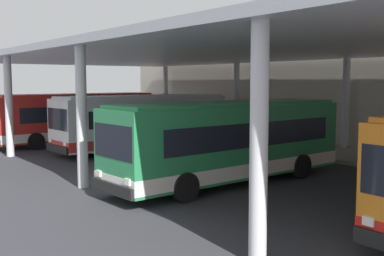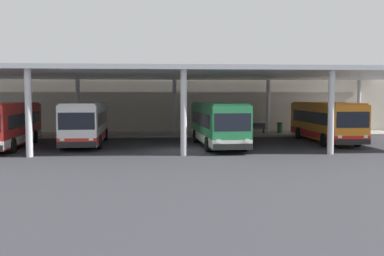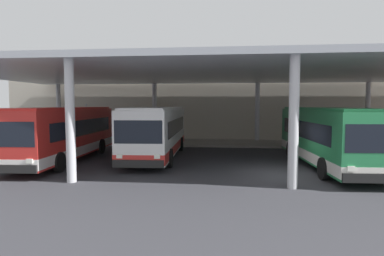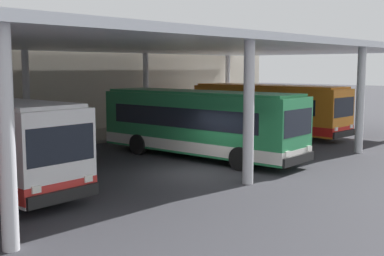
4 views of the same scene
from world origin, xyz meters
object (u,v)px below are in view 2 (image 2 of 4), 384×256
Objects in this scene: bus_second_bay at (86,123)px; trash_bin at (280,128)px; bench_waiting at (256,128)px; banner_sign at (12,115)px; bus_nearest_bay at (7,124)px; bus_far_bay at (325,121)px; bus_middle_bay at (217,124)px.

trash_bin is at bearing 23.32° from bus_second_bay.
banner_sign is at bearing -177.75° from bench_waiting.
bus_nearest_bay is 5.52m from bus_second_bay.
bus_nearest_bay is at bearing -157.67° from trash_bin.
bus_nearest_bay is 1.01× the size of bus_far_bay.
bench_waiting is at bearing 24.93° from bus_nearest_bay.
bus_second_bay is 1.01× the size of bus_far_bay.
bus_middle_bay is (9.73, -1.94, 0.00)m from bus_second_bay.
banner_sign is (-7.61, 6.59, 0.32)m from bus_second_bay.
bus_middle_bay is 19.32m from banner_sign.
bench_waiting is at bearing 175.87° from trash_bin.
bus_far_bay is (8.93, 2.27, 0.00)m from bus_middle_bay.
banner_sign reaches higher than bus_far_bay.
bus_far_bay is 10.78× the size of trash_bin.
trash_bin reaches higher than bench_waiting.
bus_nearest_bay is 14.95m from bus_middle_bay.
bus_nearest_bay is 5.91× the size of bench_waiting.
banner_sign reaches higher than bench_waiting.
banner_sign reaches higher than bus_nearest_bay.
bus_far_bay is at bearing -76.08° from trash_bin.
bench_waiting is (-3.96, 7.13, -0.99)m from bus_far_bay.
trash_bin is (2.23, -0.16, 0.01)m from bench_waiting.
bus_far_bay is 8.21m from bench_waiting.
banner_sign is (-17.34, 8.52, 0.32)m from bus_middle_bay.
bus_middle_bay is at bearing -0.53° from bus_nearest_bay.
bus_middle_bay is (14.95, -0.14, 0.00)m from bus_nearest_bay.
banner_sign is (-24.54, -0.72, 1.30)m from trash_bin.
banner_sign reaches higher than trash_bin.
bus_nearest_bay is at bearing -161.00° from bus_second_bay.
bus_far_bay is 7.24m from trash_bin.
bus_middle_bay is 10.86× the size of trash_bin.
trash_bin is at bearing 22.33° from bus_nearest_bay.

